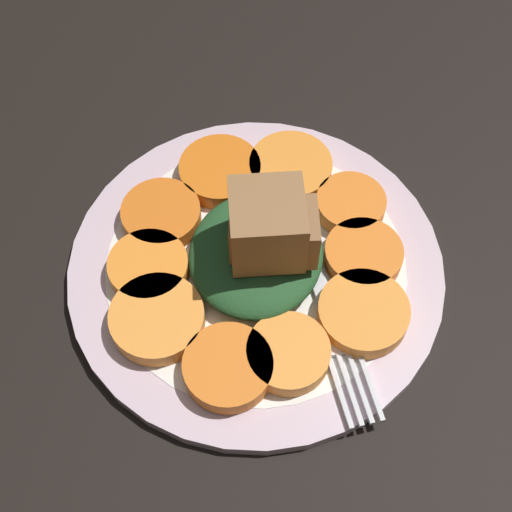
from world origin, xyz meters
TOP-DOWN VIEW (x-y plane):
  - table_slab at (0.00, 0.00)cm, footprint 120.00×120.00cm
  - plate at (0.00, 0.00)cm, footprint 26.39×26.39cm
  - carrot_slice_0 at (-1.81, 7.21)cm, footprint 5.53×5.53cm
  - carrot_slice_1 at (-5.56, 5.77)cm, footprint 6.30×6.30cm
  - carrot_slice_2 at (-8.25, 0.57)cm, footprint 5.78×5.78cm
  - carrot_slice_3 at (-6.75, -3.09)cm, footprint 5.42×5.42cm
  - carrot_slice_4 at (-3.15, -7.64)cm, footprint 6.07×6.07cm
  - carrot_slice_5 at (1.36, -7.34)cm, footprint 5.44×5.44cm
  - carrot_slice_6 at (5.52, -6.13)cm, footprint 5.07×5.07cm
  - carrot_slice_7 at (8.22, -1.41)cm, footprint 6.22×6.22cm
  - carrot_slice_8 at (7.15, 3.78)cm, footprint 6.11×6.11cm
  - carrot_slice_9 at (2.63, 7.28)cm, footprint 5.71×5.71cm
  - center_pile at (-0.05, -0.41)cm, footprint 10.23×9.21cm
  - fork at (-2.34, -5.07)cm, footprint 17.97×8.74cm

SIDE VIEW (x-z plane):
  - table_slab at x=0.00cm, z-range 0.00..2.00cm
  - plate at x=0.00cm, z-range 1.99..3.04cm
  - fork at x=-2.34cm, z-range 3.10..3.50cm
  - carrot_slice_0 at x=-1.81cm, z-range 3.10..4.48cm
  - carrot_slice_1 at x=-5.56cm, z-range 3.10..4.48cm
  - carrot_slice_2 at x=-8.25cm, z-range 3.10..4.48cm
  - carrot_slice_3 at x=-6.75cm, z-range 3.10..4.48cm
  - carrot_slice_4 at x=-3.15cm, z-range 3.10..4.48cm
  - carrot_slice_5 at x=1.36cm, z-range 3.10..4.48cm
  - carrot_slice_6 at x=5.52cm, z-range 3.10..4.48cm
  - carrot_slice_7 at x=8.22cm, z-range 3.10..4.48cm
  - carrot_slice_8 at x=7.15cm, z-range 3.10..4.48cm
  - carrot_slice_9 at x=2.63cm, z-range 3.10..4.48cm
  - center_pile at x=-0.05cm, z-range 2.22..9.59cm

